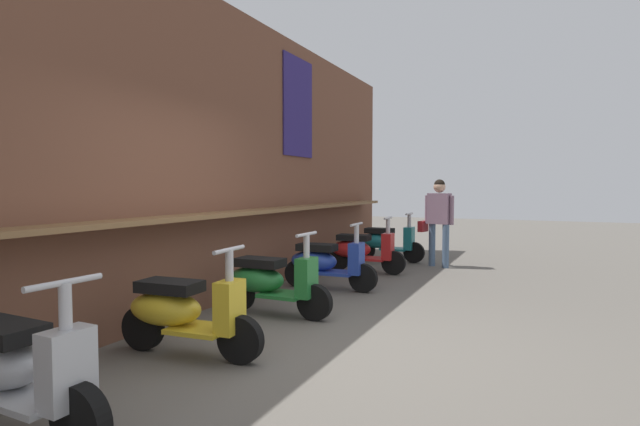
{
  "coord_description": "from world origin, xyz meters",
  "views": [
    {
      "loc": [
        -4.15,
        -1.78,
        1.47
      ],
      "look_at": [
        2.45,
        1.22,
        1.09
      ],
      "focal_mm": 27.85,
      "sensor_mm": 36.0,
      "label": 1
    }
  ],
  "objects_px": {
    "scooter_green": "(269,281)",
    "scooter_red": "(360,250)",
    "scooter_yellow": "(182,311)",
    "scooter_teal": "(385,242)",
    "scooter_blue": "(325,262)",
    "scooter_silver": "(14,369)",
    "shopper_with_handbag": "(438,214)"
  },
  "relations": [
    {
      "from": "scooter_green",
      "to": "scooter_red",
      "type": "relative_size",
      "value": 1.0
    },
    {
      "from": "scooter_yellow",
      "to": "scooter_teal",
      "type": "height_order",
      "value": "same"
    },
    {
      "from": "scooter_blue",
      "to": "scooter_red",
      "type": "relative_size",
      "value": 1.0
    },
    {
      "from": "scooter_green",
      "to": "scooter_red",
      "type": "distance_m",
      "value": 3.09
    },
    {
      "from": "scooter_silver",
      "to": "scooter_red",
      "type": "relative_size",
      "value": 1.0
    },
    {
      "from": "scooter_yellow",
      "to": "scooter_red",
      "type": "bearing_deg",
      "value": 86.14
    },
    {
      "from": "scooter_red",
      "to": "shopper_with_handbag",
      "type": "distance_m",
      "value": 1.7
    },
    {
      "from": "scooter_yellow",
      "to": "scooter_teal",
      "type": "distance_m",
      "value": 6.04
    },
    {
      "from": "scooter_green",
      "to": "shopper_with_handbag",
      "type": "bearing_deg",
      "value": 76.38
    },
    {
      "from": "scooter_blue",
      "to": "scooter_teal",
      "type": "bearing_deg",
      "value": 88.41
    },
    {
      "from": "scooter_yellow",
      "to": "scooter_green",
      "type": "bearing_deg",
      "value": 86.14
    },
    {
      "from": "scooter_yellow",
      "to": "scooter_blue",
      "type": "distance_m",
      "value": 3.08
    },
    {
      "from": "scooter_red",
      "to": "scooter_yellow",
      "type": "bearing_deg",
      "value": -92.33
    },
    {
      "from": "scooter_red",
      "to": "shopper_with_handbag",
      "type": "bearing_deg",
      "value": 44.72
    },
    {
      "from": "scooter_blue",
      "to": "scooter_teal",
      "type": "relative_size",
      "value": 1.0
    },
    {
      "from": "scooter_blue",
      "to": "scooter_yellow",
      "type": "bearing_deg",
      "value": -91.59
    },
    {
      "from": "scooter_red",
      "to": "scooter_teal",
      "type": "relative_size",
      "value": 1.0
    },
    {
      "from": "shopper_with_handbag",
      "to": "scooter_teal",
      "type": "bearing_deg",
      "value": -91.74
    },
    {
      "from": "scooter_blue",
      "to": "scooter_red",
      "type": "bearing_deg",
      "value": 88.41
    },
    {
      "from": "shopper_with_handbag",
      "to": "scooter_blue",
      "type": "bearing_deg",
      "value": -9.5
    },
    {
      "from": "scooter_silver",
      "to": "scooter_yellow",
      "type": "bearing_deg",
      "value": 92.61
    },
    {
      "from": "scooter_yellow",
      "to": "shopper_with_handbag",
      "type": "height_order",
      "value": "shopper_with_handbag"
    },
    {
      "from": "scooter_silver",
      "to": "shopper_with_handbag",
      "type": "height_order",
      "value": "shopper_with_handbag"
    },
    {
      "from": "scooter_red",
      "to": "shopper_with_handbag",
      "type": "height_order",
      "value": "shopper_with_handbag"
    },
    {
      "from": "scooter_blue",
      "to": "scooter_teal",
      "type": "xyz_separation_m",
      "value": [
        2.96,
        0.0,
        0.0
      ]
    },
    {
      "from": "scooter_silver",
      "to": "shopper_with_handbag",
      "type": "relative_size",
      "value": 0.87
    },
    {
      "from": "scooter_silver",
      "to": "scooter_red",
      "type": "xyz_separation_m",
      "value": [
        6.09,
        0.0,
        0.0
      ]
    },
    {
      "from": "scooter_green",
      "to": "scooter_teal",
      "type": "distance_m",
      "value": 4.54
    },
    {
      "from": "scooter_silver",
      "to": "scooter_red",
      "type": "distance_m",
      "value": 6.09
    },
    {
      "from": "scooter_silver",
      "to": "shopper_with_handbag",
      "type": "distance_m",
      "value": 7.36
    },
    {
      "from": "scooter_yellow",
      "to": "scooter_teal",
      "type": "relative_size",
      "value": 1.0
    },
    {
      "from": "scooter_blue",
      "to": "shopper_with_handbag",
      "type": "height_order",
      "value": "shopper_with_handbag"
    }
  ]
}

